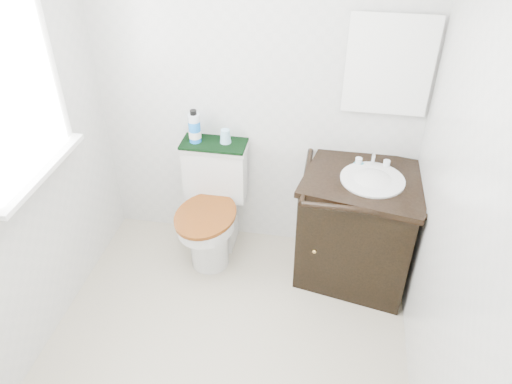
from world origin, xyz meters
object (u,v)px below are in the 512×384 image
(vanity, at_px, (360,225))
(trash_bin, at_px, (313,236))
(toilet, at_px, (213,211))
(cup, at_px, (225,136))
(mouthwash_bottle, at_px, (194,127))

(vanity, height_order, trash_bin, vanity)
(toilet, bearing_deg, vanity, -3.42)
(toilet, xyz_separation_m, cup, (0.08, 0.14, 0.54))
(toilet, xyz_separation_m, trash_bin, (0.72, 0.11, -0.23))
(toilet, relative_size, vanity, 0.92)
(trash_bin, xyz_separation_m, mouthwash_bottle, (-0.85, 0.01, 0.82))
(trash_bin, bearing_deg, mouthwash_bottle, 179.54)
(cup, bearing_deg, toilet, -119.16)
(vanity, distance_m, mouthwash_bottle, 1.30)
(trash_bin, bearing_deg, cup, 177.49)
(vanity, xyz_separation_m, cup, (-0.96, 0.21, 0.47))
(toilet, bearing_deg, cup, 60.84)
(toilet, distance_m, trash_bin, 0.77)
(toilet, height_order, vanity, vanity)
(vanity, height_order, cup, cup)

